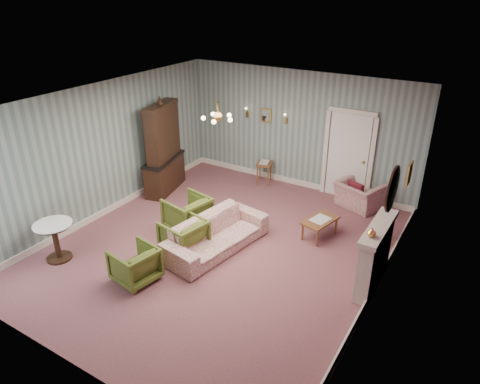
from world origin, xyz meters
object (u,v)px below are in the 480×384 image
Objects in this scene: wingback_chair at (360,191)px; coffee_table at (320,228)px; sofa_chintz at (216,229)px; pedestal_table at (56,241)px; dresser at (163,146)px; olive_chair_b at (184,234)px; fireplace at (375,255)px; olive_chair_c at (187,212)px; side_table_black at (383,229)px; olive_chair_a at (135,263)px.

wingback_chair reaches higher than coffee_table.
pedestal_table is at bearing 137.26° from sofa_chintz.
olive_chair_b is at bearing -56.49° from dresser.
pedestal_table is at bearing -156.21° from fireplace.
dresser is at bearing 94.22° from pedestal_table.
pedestal_table is at bearing -21.61° from olive_chair_c.
dresser is 5.39m from side_table_black.
olive_chair_c is 0.98m from sofa_chintz.
sofa_chintz is 0.96× the size of dresser.
olive_chair_c reaches higher than pedestal_table.
wingback_chair is at bearing 112.10° from fireplace.
sofa_chintz is at bearing 141.65° from olive_chair_b.
pedestal_table is (-4.17, -5.01, -0.04)m from wingback_chair.
fireplace is at bearing 23.79° from pedestal_table.
sofa_chintz is 1.59× the size of fireplace.
olive_chair_c is at bearing -177.47° from fireplace.
olive_chair_a is at bearing -125.77° from coffee_table.
olive_chair_b is 4.24m from wingback_chair.
olive_chair_a is 1.70m from sofa_chintz.
wingback_chair is 0.41× the size of dresser.
fireplace is at bearing -24.83° from dresser.
fireplace is (3.38, 0.88, 0.20)m from olive_chair_b.
side_table_black is (3.34, 3.52, -0.08)m from olive_chair_a.
wingback_chair is at bearing 126.12° from side_table_black.
sofa_chintz is 3.12m from dresser.
olive_chair_a is 4.10m from fireplace.
fireplace reaches higher than coffee_table.
dresser reaches higher than wingback_chair.
pedestal_table is (-1.88, -1.43, 0.00)m from olive_chair_b.
olive_chair_a is 0.32× the size of sofa_chintz.
fireplace is 1.83× the size of pedestal_table.
olive_chair_c is at bearing 81.19° from sofa_chintz.
fireplace reaches higher than side_table_black.
wingback_chair is at bearing 158.01° from olive_chair_b.
coffee_table is at bearing -156.93° from side_table_black.
olive_chair_a is 0.94× the size of olive_chair_b.
fireplace reaches higher than olive_chair_b.
olive_chair_c reaches higher than coffee_table.
coffee_table is (1.55, 1.46, -0.23)m from sofa_chintz.
sofa_chintz reaches higher than olive_chair_b.
fireplace is at bearing -36.08° from coffee_table.
coffee_table is at bearing 40.32° from pedestal_table.
olive_chair_b is 3.01m from dresser.
side_table_black is (3.63, 1.65, -0.13)m from olive_chair_c.
sofa_chintz is at bearing 167.49° from olive_chair_a.
dresser is 3.05× the size of pedestal_table.
dresser is 3.51m from pedestal_table.
olive_chair_c is (-0.46, 0.71, 0.03)m from olive_chair_b.
olive_chair_c is 2.57m from pedestal_table.
olive_chair_c is at bearing 56.64° from pedestal_table.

